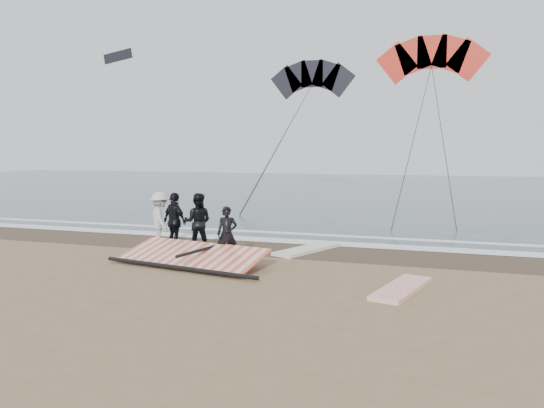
{
  "coord_description": "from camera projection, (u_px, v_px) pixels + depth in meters",
  "views": [
    {
      "loc": [
        4.99,
        -11.46,
        3.12
      ],
      "look_at": [
        0.15,
        3.0,
        1.6
      ],
      "focal_mm": 35.0,
      "sensor_mm": 36.0,
      "label": 1
    }
  ],
  "objects": [
    {
      "name": "man_main",
      "position": [
        227.0,
        234.0,
        14.95
      ],
      "size": [
        0.66,
        0.52,
        1.58
      ],
      "primitive_type": "imported",
      "rotation": [
        0.0,
        0.0,
        0.28
      ],
      "color": "black",
      "rests_on": "ground"
    },
    {
      "name": "foam_near",
      "position": [
        295.0,
        241.0,
        18.27
      ],
      "size": [
        120.0,
        0.9,
        0.01
      ],
      "primitive_type": "cube",
      "color": "white",
      "rests_on": "sea"
    },
    {
      "name": "trio_cluster",
      "position": [
        176.0,
        221.0,
        16.85
      ],
      "size": [
        2.57,
        1.39,
        1.84
      ],
      "color": "black",
      "rests_on": "ground"
    },
    {
      "name": "wet_sand",
      "position": [
        283.0,
        249.0,
        16.95
      ],
      "size": [
        120.0,
        2.8,
        0.01
      ],
      "primitive_type": "cube",
      "color": "#4C3D2B",
      "rests_on": "ground"
    },
    {
      "name": "kite_red",
      "position": [
        432.0,
        62.0,
        32.68
      ],
      "size": [
        7.62,
        7.15,
        16.4
      ],
      "color": "red",
      "rests_on": "ground"
    },
    {
      "name": "sea",
      "position": [
        385.0,
        189.0,
        43.84
      ],
      "size": [
        120.0,
        54.0,
        0.02
      ],
      "primitive_type": "cube",
      "color": "#233838",
      "rests_on": "ground"
    },
    {
      "name": "foam_far",
      "position": [
        307.0,
        234.0,
        19.87
      ],
      "size": [
        120.0,
        0.45,
        0.01
      ],
      "primitive_type": "cube",
      "color": "white",
      "rests_on": "sea"
    },
    {
      "name": "board_cream",
      "position": [
        307.0,
        249.0,
        16.6
      ],
      "size": [
        1.67,
        2.75,
        0.11
      ],
      "primitive_type": "cube",
      "rotation": [
        0.0,
        0.0,
        -0.38
      ],
      "color": "silver",
      "rests_on": "ground"
    },
    {
      "name": "ground",
      "position": [
        227.0,
        282.0,
        12.7
      ],
      "size": [
        120.0,
        120.0,
        0.0
      ],
      "primitive_type": "plane",
      "color": "#8C704C",
      "rests_on": "ground"
    },
    {
      "name": "kite_dark",
      "position": [
        312.0,
        81.0,
        40.09
      ],
      "size": [
        7.33,
        8.44,
        18.53
      ],
      "color": "black",
      "rests_on": "ground"
    },
    {
      "name": "sail_rig",
      "position": [
        192.0,
        257.0,
        14.65
      ],
      "size": [
        4.79,
        2.45,
        0.52
      ],
      "color": "black",
      "rests_on": "ground"
    },
    {
      "name": "board_white",
      "position": [
        402.0,
        288.0,
        11.93
      ],
      "size": [
        1.25,
        2.53,
        0.1
      ],
      "primitive_type": "cube",
      "rotation": [
        0.0,
        0.0,
        -0.24
      ],
      "color": "white",
      "rests_on": "ground"
    },
    {
      "name": "distant_kites",
      "position": [
        17.0,
        67.0,
        50.06
      ],
      "size": [
        21.26,
        6.12,
        4.97
      ],
      "color": "black",
      "rests_on": "ground"
    }
  ]
}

